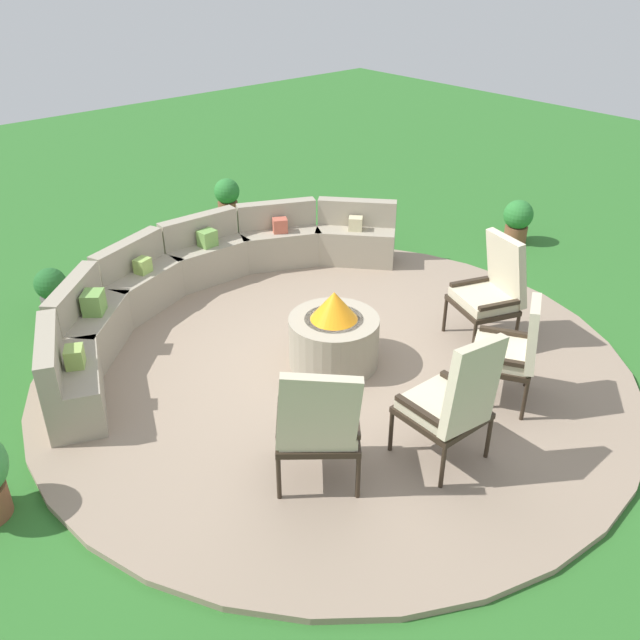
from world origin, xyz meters
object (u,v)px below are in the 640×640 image
Objects in this scene: curved_stone_bench at (202,280)px; lounge_chair_back_left at (512,348)px; fire_pit at (334,336)px; potted_plant_2 at (518,219)px; potted_plant_3 at (227,198)px; lounge_chair_front_right at (454,401)px; lounge_chair_back_right at (492,288)px; lounge_chair_front_left at (318,423)px; potted_plant_5 at (52,291)px.

curved_stone_bench is 4.78× the size of lounge_chair_back_left.
fire_pit reaches higher than potted_plant_2.
potted_plant_3 is at bearing 49.61° from curved_stone_bench.
lounge_chair_back_left is at bearing -72.14° from curved_stone_bench.
lounge_chair_front_right reaches higher than potted_plant_3.
curved_stone_bench is at bearing 55.89° from lounge_chair_back_right.
lounge_chair_front_right reaches higher than curved_stone_bench.
lounge_chair_front_right is (0.04, -3.48, 0.27)m from curved_stone_bench.
potted_plant_3 is at bearing 75.00° from lounge_chair_front_right.
lounge_chair_front_right is 1.04m from lounge_chair_back_left.
fire_pit is 4.11m from potted_plant_3.
lounge_chair_front_left is 1.98m from lounge_chair_back_left.
potted_plant_3 is (-2.54, 3.21, 0.03)m from potted_plant_2.
potted_plant_2 is (3.95, 0.65, -0.03)m from fire_pit.
curved_stone_bench is at bearing 113.52° from lounge_chair_front_left.
lounge_chair_back_right is at bearing -54.81° from curved_stone_bench.
lounge_chair_front_right is 4.61m from potted_plant_5.
curved_stone_bench is 8.11× the size of potted_plant_2.
potted_plant_2 is 1.02× the size of potted_plant_5.
lounge_chair_front_left is 5.45m from potted_plant_2.
potted_plant_3 is (1.71, 2.02, -0.00)m from curved_stone_bench.
lounge_chair_front_left reaches higher than potted_plant_3.
lounge_chair_back_left reaches higher than curved_stone_bench.
lounge_chair_front_left is at bearing -136.26° from fire_pit.
potted_plant_5 is at bearing 159.39° from potted_plant_2.
potted_plant_2 is at bearing -15.63° from curved_stone_bench.
lounge_chair_back_left is 4.84m from potted_plant_5.
lounge_chair_front_left is 1.08× the size of lounge_chair_back_left.
lounge_chair_back_right is at bearing 49.55° from lounge_chair_front_left.
curved_stone_bench is at bearing 164.37° from potted_plant_2.
fire_pit is at bearing 82.93° from lounge_chair_front_right.
potted_plant_5 is (-0.44, 3.89, -0.29)m from lounge_chair_front_left.
lounge_chair_front_right is 1.80× the size of potted_plant_3.
lounge_chair_front_left is 1.84× the size of potted_plant_2.
lounge_chair_back_right reaches higher than fire_pit.
potted_plant_5 is (-1.37, 4.39, -0.31)m from lounge_chair_front_right.
lounge_chair_front_right is at bearing -106.97° from potted_plant_3.
fire_pit is 1.87m from curved_stone_bench.
curved_stone_bench reaches higher than potted_plant_5.
lounge_chair_back_left is 1.55× the size of potted_plant_3.
potted_plant_2 is 4.09m from potted_plant_3.
lounge_chair_front_right is at bearing -151.53° from potted_plant_2.
lounge_chair_front_left is 0.97× the size of lounge_chair_back_right.
curved_stone_bench reaches higher than potted_plant_2.
lounge_chair_back_right is at bearing 15.45° from lounge_chair_back_left.
lounge_chair_back_right is (1.75, 0.94, -0.00)m from lounge_chair_front_right.
potted_plant_2 is at bearing 30.44° from lounge_chair_front_right.
potted_plant_2 is 5.97m from potted_plant_5.
potted_plant_3 is (0.65, 5.31, -0.23)m from lounge_chair_back_left.
lounge_chair_front_left is at bearing 120.09° from lounge_chair_back_right.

